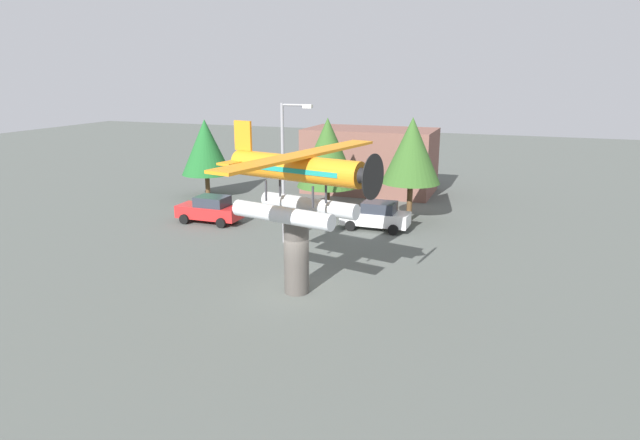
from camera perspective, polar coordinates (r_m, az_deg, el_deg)
The scene contains 10 objects.
ground_plane at distance 24.74m, azimuth -2.41°, elevation -7.46°, with size 140.00×140.00×0.00m, color #515651.
display_pedestal at distance 24.13m, azimuth -2.46°, elevation -3.70°, with size 1.10×1.10×3.42m, color #4C4742.
floatplane_monument at distance 23.19m, azimuth -2.28°, elevation 4.18°, with size 7.15×10.39×4.00m.
car_near_red at distance 36.34m, azimuth -11.32°, elevation 1.09°, with size 4.20×2.02×1.76m.
car_mid_white at distance 34.28m, azimuth 5.85°, elevation 0.47°, with size 4.20×2.02×1.76m.
streetlight_primary at distance 30.64m, azimuth -3.53°, elevation 5.84°, with size 1.84×0.28×7.88m.
storefront_building at distance 45.10m, azimuth 5.23°, elevation 6.18°, with size 10.22×5.66×5.11m, color brown.
tree_west at distance 43.70m, azimuth -11.78°, elevation 7.41°, with size 3.81×3.81×6.02m.
tree_east at distance 38.46m, azimuth 0.79°, elevation 7.01°, with size 4.30×4.30×6.49m.
tree_center_back at distance 35.92m, azimuth 9.49°, elevation 7.10°, with size 3.80×3.80×6.75m.
Camera 1 is at (8.82, -21.08, 9.46)m, focal length 30.87 mm.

